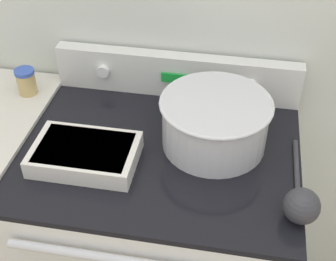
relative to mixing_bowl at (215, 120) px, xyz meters
name	(u,v)px	position (x,y,z in m)	size (l,w,h in m)	color
stove_range	(162,251)	(-0.15, -0.05, -0.56)	(0.79, 0.66, 0.95)	silver
control_panel	(177,75)	(-0.15, 0.23, -0.01)	(0.79, 0.07, 0.14)	silver
mixing_bowl	(215,120)	(0.00, 0.00, 0.00)	(0.31, 0.31, 0.15)	silver
casserole_dish	(85,153)	(-0.34, -0.14, -0.05)	(0.29, 0.19, 0.05)	silver
ladle	(301,204)	(0.23, -0.23, -0.04)	(0.09, 0.33, 0.09)	#333338
spice_jar_blue_cap	(26,81)	(-0.62, 0.13, -0.03)	(0.06, 0.06, 0.09)	tan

